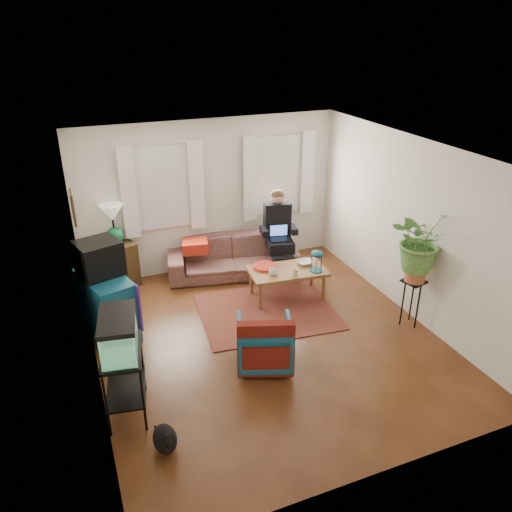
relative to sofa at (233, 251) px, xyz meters
name	(u,v)px	position (x,y,z in m)	size (l,w,h in m)	color
floor	(267,339)	(-0.23, -2.05, -0.43)	(4.50, 5.00, 0.01)	#4F2B14
ceiling	(269,154)	(-0.23, -2.05, 2.17)	(4.50, 5.00, 0.01)	white
wall_back	(210,196)	(-0.23, 0.45, 0.87)	(4.50, 0.01, 2.60)	silver
wall_front	(382,369)	(-0.23, -4.55, 0.87)	(4.50, 0.01, 2.60)	silver
wall_left	(84,286)	(-2.48, -2.05, 0.87)	(0.01, 5.00, 2.60)	silver
wall_right	(412,229)	(2.02, -2.05, 0.87)	(0.01, 5.00, 2.60)	silver
window_left	(162,188)	(-1.03, 0.43, 1.12)	(1.08, 0.04, 1.38)	white
window_right	(278,175)	(1.02, 0.43, 1.12)	(1.08, 0.04, 1.38)	white
curtains_left	(164,189)	(-1.03, 0.35, 1.12)	(1.36, 0.06, 1.50)	white
curtains_right	(280,176)	(1.02, 0.35, 1.12)	(1.36, 0.06, 1.50)	white
picture_frame	(74,207)	(-2.44, -1.20, 1.52)	(0.04, 0.32, 0.40)	#3D2616
area_rug	(267,311)	(0.05, -1.40, -0.42)	(2.00, 1.60, 0.01)	maroon
sofa	(233,251)	(0.00, 0.00, 0.00)	(2.21, 0.87, 0.86)	brown
seated_person	(278,235)	(0.78, -0.16, 0.23)	(0.55, 0.68, 1.32)	black
side_table	(119,264)	(-1.88, 0.32, -0.06)	(0.51, 0.51, 0.75)	#422D18
table_lamp	(113,225)	(-1.88, 0.32, 0.63)	(0.38, 0.38, 0.68)	white
dresser	(107,305)	(-2.22, -1.07, 0.01)	(0.49, 0.99, 0.89)	#136872
crt_tv	(99,258)	(-2.23, -0.97, 0.70)	(0.54, 0.49, 0.47)	black
aquarium_stand	(125,382)	(-2.23, -2.78, -0.02)	(0.42, 0.74, 0.83)	black
aquarium	(119,334)	(-2.23, -2.78, 0.62)	(0.37, 0.68, 0.44)	#7FD899
black_cat	(165,437)	(-1.97, -3.46, -0.27)	(0.24, 0.37, 0.32)	black
armchair	(264,341)	(-0.47, -2.54, -0.09)	(0.67, 0.63, 0.69)	navy
serape_throw	(266,344)	(-0.56, -2.79, 0.06)	(0.70, 0.16, 0.57)	#9E0A0A
coffee_table	(287,283)	(0.52, -1.10, -0.19)	(1.19, 0.65, 0.49)	brown
cup_a	(273,272)	(0.24, -1.18, 0.11)	(0.13, 0.13, 0.11)	white
cup_b	(295,272)	(0.56, -1.30, 0.11)	(0.11, 0.11, 0.10)	beige
bowl	(305,262)	(0.85, -1.03, 0.09)	(0.23, 0.23, 0.06)	white
snack_tray	(265,266)	(0.21, -0.91, 0.08)	(0.37, 0.37, 0.04)	#B21414
birdcage	(317,261)	(0.91, -1.31, 0.23)	(0.19, 0.19, 0.35)	#115B6B
plant_stand	(411,303)	(1.83, -2.47, -0.08)	(0.30, 0.30, 0.71)	black
potted_plant	(419,249)	(1.83, -2.47, 0.77)	(0.81, 0.70, 0.91)	#599947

